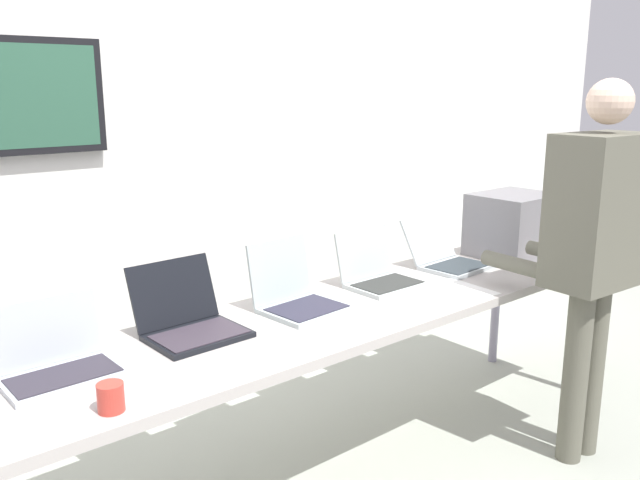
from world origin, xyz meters
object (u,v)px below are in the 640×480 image
workbench (312,326)px  laptop_station_4 (377,273)px  laptop_station_2 (188,319)px  coffee_mug (111,397)px  laptop_station_1 (56,359)px  equipment_box (513,224)px  laptop_station_3 (295,294)px  person (595,238)px  laptop_station_5 (446,256)px

workbench → laptop_station_4: (0.50, 0.13, 0.10)m
laptop_station_2 → coffee_mug: (-0.47, -0.39, -0.02)m
workbench → coffee_mug: coffee_mug is taller
laptop_station_1 → laptop_station_4: bearing=1.5°
workbench → laptop_station_1: size_ratio=9.82×
equipment_box → laptop_station_3: bearing=178.0°
equipment_box → coffee_mug: bearing=-172.7°
laptop_station_1 → person: size_ratio=0.21×
laptop_station_1 → laptop_station_4: laptop_station_4 is taller
equipment_box → laptop_station_5: (-0.47, 0.07, -0.11)m
equipment_box → person: 0.81m
workbench → equipment_box: (1.47, 0.06, 0.21)m
laptop_station_1 → laptop_station_3: bearing=1.1°
laptop_station_4 → person: bearing=-53.9°
workbench → equipment_box: 1.49m
laptop_station_2 → laptop_station_5: bearing=-0.4°
laptop_station_4 → laptop_station_5: 0.50m
laptop_station_5 → person: person is taller
laptop_station_4 → coffee_mug: size_ratio=3.94×
equipment_box → laptop_station_3: (-1.47, 0.05, -0.11)m
laptop_station_5 → laptop_station_1: bearing=-178.9°
laptop_station_2 → laptop_station_5: (1.48, -0.01, -0.00)m
laptop_station_2 → laptop_station_4: laptop_station_2 is taller
laptop_station_2 → workbench: bearing=-16.5°
person → coffee_mug: person is taller
laptop_station_3 → coffee_mug: 1.02m
workbench → laptop_station_1: (-0.99, 0.09, 0.10)m
laptop_station_5 → coffee_mug: (-1.95, -0.38, -0.01)m
coffee_mug → laptop_station_2: bearing=39.9°
laptop_station_3 → laptop_station_4: 0.50m
laptop_station_2 → laptop_station_3: size_ratio=1.04×
workbench → person: bearing=-30.6°
equipment_box → laptop_station_2: bearing=177.6°
workbench → coffee_mug: size_ratio=41.30×
laptop_station_1 → laptop_station_2: 0.51m
laptop_station_4 → laptop_station_1: bearing=-178.5°
laptop_station_3 → coffee_mug: laptop_station_3 is taller
laptop_station_3 → person: person is taller
laptop_station_2 → laptop_station_1: bearing=-174.4°
workbench → laptop_station_5: (1.00, 0.13, 0.10)m
laptop_station_5 → person: (0.05, -0.75, 0.22)m
laptop_station_4 → coffee_mug: (-1.45, -0.38, -0.02)m
laptop_station_1 → laptop_station_3: 0.99m
equipment_box → laptop_station_2: equipment_box is taller
equipment_box → laptop_station_4: equipment_box is taller
equipment_box → laptop_station_3: 1.48m
equipment_box → laptop_station_3: size_ratio=1.27×
equipment_box → laptop_station_5: size_ratio=1.10×
laptop_station_3 → laptop_station_5: 1.00m
laptop_station_1 → laptop_station_5: 1.99m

